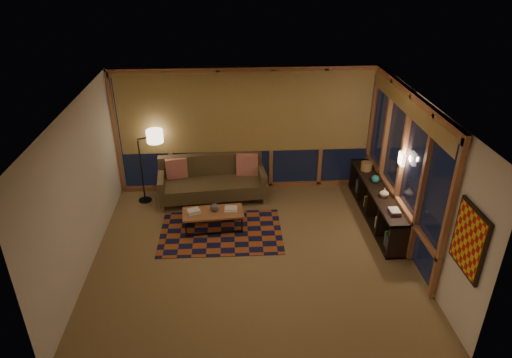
{
  "coord_description": "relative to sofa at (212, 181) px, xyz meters",
  "views": [
    {
      "loc": [
        -0.34,
        -6.54,
        4.86
      ],
      "look_at": [
        0.1,
        0.59,
        1.17
      ],
      "focal_mm": 32.0,
      "sensor_mm": 36.0,
      "label": 1
    }
  ],
  "objects": [
    {
      "name": "pillow_left",
      "position": [
        -0.74,
        0.17,
        0.22
      ],
      "size": [
        0.46,
        0.24,
        0.44
      ],
      "primitive_type": null,
      "rotation": [
        0.0,
        0.0,
        0.22
      ],
      "color": "red",
      "rests_on": "sofa"
    },
    {
      "name": "shelf_book_stack",
      "position": [
        3.23,
        -1.86,
        0.26
      ],
      "size": [
        0.22,
        0.26,
        0.07
      ],
      "primitive_type": null,
      "rotation": [
        0.0,
        0.0,
        -0.26
      ],
      "color": "white",
      "rests_on": "bookshelf"
    },
    {
      "name": "floor_lamp",
      "position": [
        -1.44,
        0.03,
        0.32
      ],
      "size": [
        0.61,
        0.52,
        1.54
      ],
      "primitive_type": null,
      "rotation": [
        0.0,
        0.0,
        0.45
      ],
      "color": "black",
      "rests_on": "floor"
    },
    {
      "name": "wall_art",
      "position": [
        3.45,
        -3.81,
        1.0
      ],
      "size": [
        0.06,
        0.74,
        0.94
      ],
      "primitive_type": null,
      "color": "red",
      "rests_on": "walls"
    },
    {
      "name": "window_wall_right",
      "position": [
        3.42,
        -1.36,
        0.9
      ],
      "size": [
        0.16,
        3.7,
        2.6
      ],
      "primitive_type": null,
      "color": "#A5693F",
      "rests_on": "walls"
    },
    {
      "name": "teal_bowl",
      "position": [
        3.23,
        -0.72,
        0.3
      ],
      "size": [
        0.16,
        0.16,
        0.16
      ],
      "primitive_type": "sphere",
      "rotation": [
        0.0,
        0.0,
        -0.02
      ],
      "color": "#217C76",
      "rests_on": "bookshelf"
    },
    {
      "name": "pillow_right",
      "position": [
        0.75,
        0.25,
        0.23
      ],
      "size": [
        0.47,
        0.18,
        0.46
      ],
      "primitive_type": null,
      "rotation": [
        0.0,
        0.0,
        -0.06
      ],
      "color": "red",
      "rests_on": "sofa"
    },
    {
      "name": "book_stack_b",
      "position": [
        0.38,
        -1.1,
        -0.05
      ],
      "size": [
        0.26,
        0.21,
        0.05
      ],
      "primitive_type": null,
      "rotation": [
        0.0,
        0.0,
        -0.06
      ],
      "color": "white",
      "rests_on": "coffee_table"
    },
    {
      "name": "area_rug",
      "position": [
        0.18,
        -1.28,
        -0.44
      ],
      "size": [
        2.29,
        1.54,
        0.01
      ],
      "primitive_type": "cube",
      "rotation": [
        0.0,
        0.0,
        -0.01
      ],
      "color": "#9A4B20",
      "rests_on": "floor"
    },
    {
      "name": "coffee_table",
      "position": [
        0.04,
        -1.14,
        -0.26
      ],
      "size": [
        1.17,
        0.61,
        0.38
      ],
      "primitive_type": null,
      "rotation": [
        0.0,
        0.0,
        0.08
      ],
      "color": "#A5693F",
      "rests_on": "floor"
    },
    {
      "name": "basket",
      "position": [
        3.21,
        -0.15,
        0.31
      ],
      "size": [
        0.28,
        0.28,
        0.17
      ],
      "primitive_type": "cylinder",
      "rotation": [
        0.0,
        0.0,
        -0.29
      ],
      "color": "#9D8349",
      "rests_on": "bookshelf"
    },
    {
      "name": "walls",
      "position": [
        0.74,
        -1.96,
        0.9
      ],
      "size": [
        5.51,
        5.01,
        2.7
      ],
      "color": "white",
      "rests_on": "floor"
    },
    {
      "name": "ceiling",
      "position": [
        0.74,
        -1.96,
        2.25
      ],
      "size": [
        5.5,
        5.0,
        0.01
      ],
      "primitive_type": "cube",
      "color": "beige",
      "rests_on": "walls"
    },
    {
      "name": "bookshelf",
      "position": [
        3.23,
        -0.96,
        -0.11
      ],
      "size": [
        0.4,
        2.68,
        0.67
      ],
      "primitive_type": null,
      "color": "black",
      "rests_on": "floor"
    },
    {
      "name": "wall_sconce",
      "position": [
        3.36,
        -1.51,
        1.1
      ],
      "size": [
        0.12,
        0.18,
        0.22
      ],
      "primitive_type": null,
      "color": "beige",
      "rests_on": "walls"
    },
    {
      "name": "window_wall_back",
      "position": [
        0.74,
        0.47,
        0.9
      ],
      "size": [
        5.3,
        0.16,
        2.6
      ],
      "primitive_type": null,
      "color": "#A5693F",
      "rests_on": "walls"
    },
    {
      "name": "sofa",
      "position": [
        0.0,
        0.0,
        0.0
      ],
      "size": [
        2.26,
        1.09,
        0.9
      ],
      "primitive_type": null,
      "rotation": [
        0.0,
        0.0,
        0.09
      ],
      "color": "brown",
      "rests_on": "floor"
    },
    {
      "name": "floor",
      "position": [
        0.74,
        -1.96,
        -0.45
      ],
      "size": [
        5.5,
        5.0,
        0.01
      ],
      "primitive_type": "cube",
      "color": "olive",
      "rests_on": "ground"
    },
    {
      "name": "book_stack_a",
      "position": [
        -0.32,
        -1.16,
        -0.03
      ],
      "size": [
        0.32,
        0.29,
        0.08
      ],
      "primitive_type": null,
      "rotation": [
        0.0,
        0.0,
        0.38
      ],
      "color": "white",
      "rests_on": "coffee_table"
    },
    {
      "name": "vase",
      "position": [
        3.23,
        -1.28,
        0.31
      ],
      "size": [
        0.22,
        0.22,
        0.18
      ],
      "primitive_type": "imported",
      "rotation": [
        0.0,
        0.0,
        -0.35
      ],
      "color": "#C5AF97",
      "rests_on": "bookshelf"
    },
    {
      "name": "ceramic_pot",
      "position": [
        0.07,
        -1.11,
        0.01
      ],
      "size": [
        0.17,
        0.17,
        0.16
      ],
      "primitive_type": "sphere",
      "rotation": [
        0.0,
        0.0,
        -0.09
      ],
      "color": "black",
      "rests_on": "coffee_table"
    }
  ]
}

